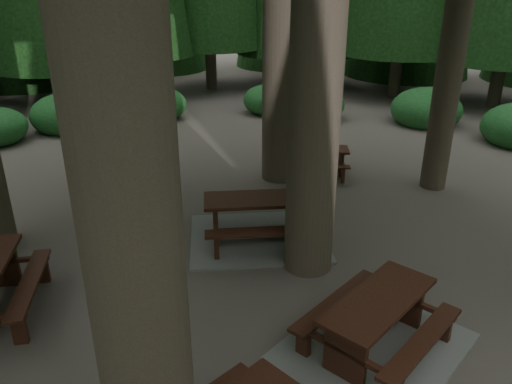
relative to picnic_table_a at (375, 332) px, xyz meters
name	(u,v)px	position (x,y,z in m)	size (l,w,h in m)	color
ground	(273,282)	(-0.48, 2.07, -0.29)	(80.00, 80.00, 0.00)	#504741
picnic_table_a	(375,332)	(0.00, 0.00, 0.00)	(3.06, 2.82, 0.84)	gray
picnic_table_c	(258,225)	(-0.05, 3.53, 0.03)	(3.22, 2.95, 0.89)	gray
picnic_table_d	(316,157)	(2.87, 6.04, 0.18)	(2.06, 1.94, 0.71)	#321C0F
shrub_ring	(288,234)	(0.22, 2.82, 0.11)	(23.86, 24.64, 1.49)	#1C521F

